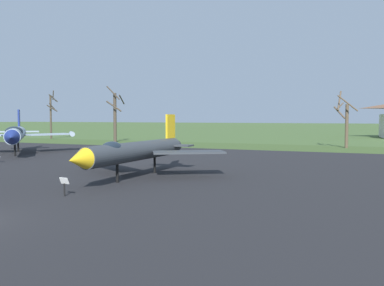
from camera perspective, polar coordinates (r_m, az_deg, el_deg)
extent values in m
cube|color=black|center=(29.88, -6.26, -4.35)|extent=(98.88, 50.21, 0.05)
cube|color=#3B5326|center=(58.79, 9.02, -0.52)|extent=(158.88, 12.00, 0.06)
cylinder|color=#33383D|center=(28.38, -7.43, -1.09)|extent=(1.38, 11.11, 1.28)
cone|color=yellow|center=(23.24, -15.28, -2.19)|extent=(1.19, 1.40, 1.18)
cylinder|color=black|center=(33.49, -2.38, -0.37)|extent=(0.90, 0.71, 0.90)
ellipsoid|color=#19232D|center=(25.79, -10.87, -0.80)|extent=(0.97, 1.84, 0.92)
cube|color=#33383D|center=(31.35, -10.75, -0.87)|extent=(5.16, 4.17, 0.12)
cube|color=#33383D|center=(28.42, -0.48, -1.25)|extent=(5.14, 4.22, 0.12)
cube|color=yellow|center=(32.76, -2.94, 2.28)|extent=(0.17, 1.37, 1.85)
cube|color=#33383D|center=(33.18, -4.61, -0.25)|extent=(1.55, 1.21, 0.12)
cube|color=#33383D|center=(32.28, -1.39, -0.34)|extent=(1.55, 1.21, 0.12)
cylinder|color=black|center=(26.45, -10.11, -4.15)|extent=(0.17, 0.17, 1.20)
cylinder|color=black|center=(30.61, -5.09, -3.07)|extent=(0.17, 0.17, 1.20)
cylinder|color=black|center=(22.61, -16.92, -6.17)|extent=(0.08, 0.08, 0.70)
cube|color=white|center=(22.53, -16.94, -4.92)|extent=(0.52, 0.20, 0.34)
cylinder|color=#8EA3B2|center=(50.43, -22.74, 1.09)|extent=(10.30, 10.85, 1.55)
cone|color=navy|center=(42.97, -23.29, 0.71)|extent=(2.10, 2.11, 1.42)
cylinder|color=black|center=(57.44, -22.35, 1.36)|extent=(1.37, 1.36, 1.08)
ellipsoid|color=#19232D|center=(46.75, -23.00, 1.44)|extent=(1.14, 2.14, 1.07)
cube|color=#8EA3B2|center=(52.26, -18.86, 1.12)|extent=(4.55, 5.93, 0.14)
cylinder|color=#8EA3B2|center=(52.93, -16.00, 1.20)|extent=(2.12, 2.20, 0.58)
cube|color=navy|center=(56.44, -22.44, 3.16)|extent=(1.43, 1.50, 2.07)
cube|color=#8EA3B2|center=(56.49, -23.74, 1.41)|extent=(2.46, 2.43, 0.14)
cube|color=#8EA3B2|center=(56.35, -21.06, 1.47)|extent=(2.46, 2.43, 0.14)
cylinder|color=black|center=(47.57, -22.89, -0.85)|extent=(0.21, 0.21, 1.45)
cylinder|color=black|center=(53.45, -22.52, -0.39)|extent=(0.21, 0.21, 1.45)
cylinder|color=#42382D|center=(85.02, -18.61, 3.35)|extent=(0.37, 0.37, 8.33)
cylinder|color=#42382D|center=(84.10, -18.46, 4.49)|extent=(1.25, 1.83, 1.31)
cylinder|color=#42382D|center=(85.19, -18.33, 6.18)|extent=(0.99, 0.90, 1.79)
cylinder|color=#42382D|center=(84.72, -18.27, 5.77)|extent=(0.37, 1.46, 1.00)
cylinder|color=#42382D|center=(84.33, -18.32, 5.80)|extent=(0.66, 1.93, 1.47)
cylinder|color=#42382D|center=(84.49, -18.41, 4.69)|extent=(0.58, 1.42, 1.46)
cylinder|color=#42382D|center=(70.15, -10.41, 3.39)|extent=(0.52, 0.52, 8.08)
cylinder|color=#42382D|center=(69.01, -10.55, 4.92)|extent=(2.33, 1.34, 1.81)
cylinder|color=#42382D|center=(69.83, -9.52, 5.85)|extent=(0.80, 2.42, 1.51)
cylinder|color=#42382D|center=(69.27, -10.65, 6.70)|extent=(2.12, 0.95, 2.26)
cylinder|color=brown|center=(59.08, 20.26, 2.14)|extent=(0.42, 0.42, 5.85)
cylinder|color=brown|center=(58.40, 19.38, 3.92)|extent=(1.70, 2.01, 1.69)
cylinder|color=brown|center=(57.86, 20.37, 5.10)|extent=(2.59, 0.44, 2.17)
cylinder|color=brown|center=(59.26, 19.37, 5.43)|extent=(0.41, 2.17, 2.72)
cylinder|color=brown|center=(59.48, 19.43, 4.72)|extent=(0.86, 1.99, 1.10)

